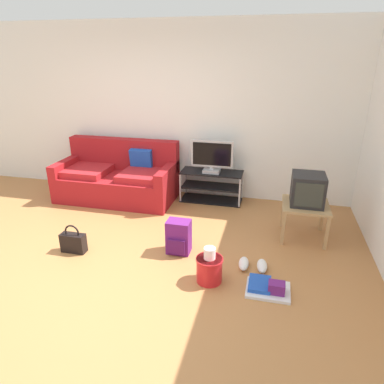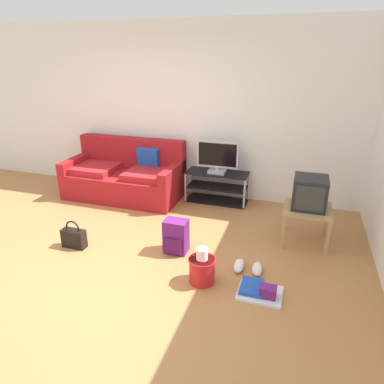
% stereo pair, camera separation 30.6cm
% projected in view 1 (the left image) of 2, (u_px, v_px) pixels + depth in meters
% --- Properties ---
extents(ground_plane, '(9.00, 9.80, 0.02)m').
position_uv_depth(ground_plane, '(100.00, 268.00, 3.85)').
color(ground_plane, '#B27542').
extents(wall_back, '(9.00, 0.10, 2.70)m').
position_uv_depth(wall_back, '(164.00, 111.00, 5.56)').
color(wall_back, white).
rests_on(wall_back, ground_plane).
extents(couch, '(1.86, 0.91, 0.91)m').
position_uv_depth(couch, '(118.00, 178.00, 5.61)').
color(couch, maroon).
rests_on(couch, ground_plane).
extents(tv_stand, '(0.97, 0.40, 0.49)m').
position_uv_depth(tv_stand, '(212.00, 186.00, 5.52)').
color(tv_stand, black).
rests_on(tv_stand, ground_plane).
extents(flat_tv, '(0.65, 0.22, 0.50)m').
position_uv_depth(flat_tv, '(212.00, 157.00, 5.32)').
color(flat_tv, '#B2B2B7').
rests_on(flat_tv, tv_stand).
extents(side_table, '(0.57, 0.57, 0.46)m').
position_uv_depth(side_table, '(305.00, 209.00, 4.34)').
color(side_table, tan).
rests_on(side_table, ground_plane).
extents(crt_tv, '(0.39, 0.40, 0.38)m').
position_uv_depth(crt_tv, '(308.00, 189.00, 4.26)').
color(crt_tv, '#232326').
rests_on(crt_tv, side_table).
extents(backpack, '(0.27, 0.27, 0.41)m').
position_uv_depth(backpack, '(179.00, 237.00, 4.08)').
color(backpack, '#661E70').
rests_on(backpack, ground_plane).
extents(handbag, '(0.29, 0.12, 0.35)m').
position_uv_depth(handbag, '(73.00, 242.00, 4.11)').
color(handbag, black).
rests_on(handbag, ground_plane).
extents(cleaning_bucket, '(0.28, 0.28, 0.39)m').
position_uv_depth(cleaning_bucket, '(209.00, 268.00, 3.56)').
color(cleaning_bucket, red).
rests_on(cleaning_bucket, ground_plane).
extents(sneakers_pair, '(0.33, 0.26, 0.09)m').
position_uv_depth(sneakers_pair, '(253.00, 265.00, 3.81)').
color(sneakers_pair, white).
rests_on(sneakers_pair, ground_plane).
extents(floor_tray, '(0.43, 0.34, 0.14)m').
position_uv_depth(floor_tray, '(268.00, 288.00, 3.44)').
color(floor_tray, silver).
rests_on(floor_tray, ground_plane).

